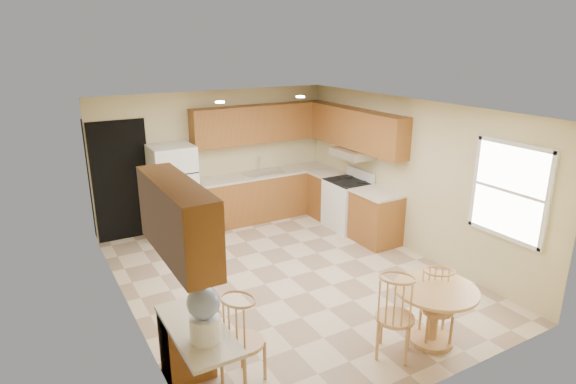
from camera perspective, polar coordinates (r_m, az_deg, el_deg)
floor at (r=7.26m, az=0.18°, el=-10.08°), size 5.50×5.50×0.00m
ceiling at (r=6.48m, az=0.20°, el=9.88°), size 4.50×5.50×0.02m
wall_back at (r=9.16m, az=-8.52°, el=4.04°), size 4.50×0.02×2.50m
wall_front at (r=4.78m, az=17.26°, el=-9.67°), size 4.50×0.02×2.50m
wall_left at (r=6.03m, az=-18.70°, el=-4.00°), size 0.02×5.50×2.50m
wall_right at (r=8.09m, az=14.11°, el=1.86°), size 0.02×5.50×2.50m
doorway at (r=8.73m, az=-19.13°, el=1.21°), size 0.90×0.02×2.10m
base_cab_back at (r=9.46m, az=-2.70°, el=-0.47°), size 2.75×0.60×0.87m
counter_back at (r=9.33m, az=-2.74°, el=2.18°), size 2.75×0.63×0.04m
base_cab_right_a at (r=9.50m, az=4.73°, el=-0.43°), size 0.60×0.59×0.87m
counter_right_a at (r=9.37m, az=4.80°, el=2.21°), size 0.63×0.59×0.04m
base_cab_right_b at (r=8.42m, az=10.35°, el=-3.09°), size 0.60×0.80×0.87m
counter_right_b at (r=8.27m, az=10.52°, el=-0.14°), size 0.63×0.80×0.04m
upper_cab_back at (r=9.24m, az=-3.21°, el=8.12°), size 2.75×0.33×0.70m
upper_cab_right at (r=8.73m, az=8.11°, el=7.42°), size 0.33×2.42×0.70m
upper_cab_left at (r=4.39m, az=-12.98°, el=-3.20°), size 0.33×1.40×0.70m
sink at (r=9.31m, az=-2.88°, el=2.29°), size 0.78×0.44×0.01m
range_hood at (r=8.75m, az=7.67°, el=4.57°), size 0.50×0.76×0.14m
desk_pedestal at (r=5.34m, az=-11.88°, el=-17.18°), size 0.48×0.42×0.72m
desk_top at (r=4.82m, az=-10.68°, el=-15.72°), size 0.50×1.20×0.04m
window at (r=6.86m, az=24.80°, el=0.09°), size 0.06×1.12×1.30m
can_light_a at (r=7.34m, az=-8.06°, el=10.50°), size 0.14×0.14×0.02m
can_light_b at (r=7.96m, az=1.48°, el=11.22°), size 0.14×0.14×0.02m
refrigerator at (r=8.66m, az=-13.37°, el=0.02°), size 0.73×0.71×1.65m
stove at (r=8.96m, az=7.04°, el=-1.41°), size 0.65×0.76×1.09m
dining_table at (r=5.89m, az=16.94°, el=-12.90°), size 0.95×0.95×0.70m
chair_table_a at (r=5.45m, az=13.32°, el=-13.60°), size 0.43×0.54×0.98m
chair_table_b at (r=5.84m, az=17.95°, el=-12.44°), size 0.39×0.45×0.88m
chair_desk at (r=4.94m, az=-4.95°, el=-16.63°), size 0.43×0.56×0.98m
water_crock at (r=4.48m, az=-9.91°, el=-13.91°), size 0.30×0.30×0.62m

